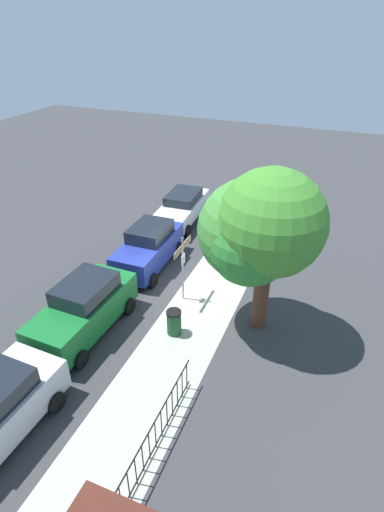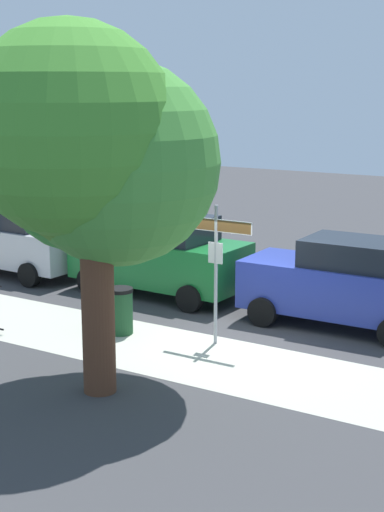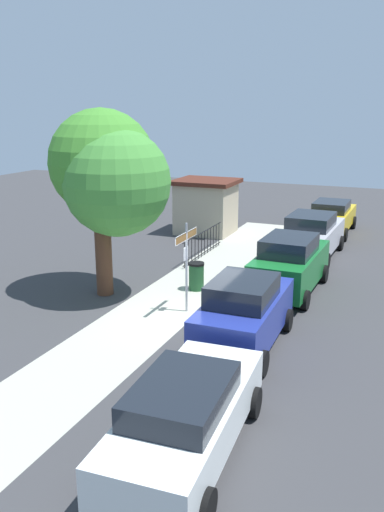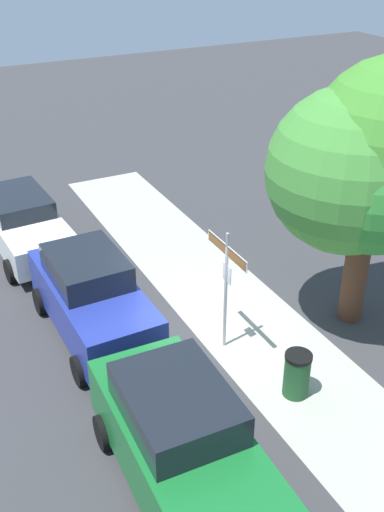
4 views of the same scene
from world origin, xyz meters
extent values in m
plane|color=#38383A|center=(0.00, 0.00, 0.00)|extent=(60.00, 60.00, 0.00)
cube|color=#ABAC9C|center=(2.00, 1.30, 0.00)|extent=(24.00, 2.60, 0.00)
cylinder|color=#9EA0A5|center=(0.50, 0.40, 1.41)|extent=(0.07, 0.07, 2.82)
cube|color=brown|center=(0.50, 0.40, 2.42)|extent=(1.54, 0.02, 0.22)
cube|color=white|center=(0.50, 0.40, 2.42)|extent=(1.57, 0.02, 0.25)
cube|color=silver|center=(0.50, 0.42, 1.87)|extent=(0.32, 0.02, 0.42)
cylinder|color=#533221|center=(0.90, 3.61, 1.39)|extent=(0.56, 0.56, 2.77)
sphere|color=#427F27|center=(1.23, 3.46, 3.66)|extent=(2.49, 2.49, 2.49)
sphere|color=#2F8331|center=(1.51, 3.21, 3.69)|extent=(2.78, 2.78, 2.78)
sphere|color=#438E37|center=(0.92, 3.00, 3.84)|extent=(3.48, 3.48, 3.48)
sphere|color=#418B2D|center=(1.26, 3.73, 4.41)|extent=(3.50, 3.50, 3.50)
cube|color=white|center=(-6.00, -2.44, 0.72)|extent=(4.79, 2.00, 0.80)
cube|color=black|center=(-6.28, -2.46, 1.35)|extent=(2.34, 1.65, 0.47)
cylinder|color=black|center=(-4.45, -1.49, 0.32)|extent=(0.65, 0.26, 0.64)
cylinder|color=black|center=(-4.36, -3.22, 0.32)|extent=(0.65, 0.26, 0.64)
cylinder|color=black|center=(-7.64, -1.67, 0.32)|extent=(0.65, 0.26, 0.64)
cylinder|color=black|center=(-7.55, -3.40, 0.32)|extent=(0.65, 0.26, 0.64)
cube|color=navy|center=(-1.20, -2.01, 0.84)|extent=(4.25, 1.80, 1.04)
cube|color=black|center=(-1.45, -2.02, 1.65)|extent=(2.05, 1.55, 0.57)
cylinder|color=black|center=(0.22, -1.13, 0.32)|extent=(0.64, 0.23, 0.64)
cylinder|color=black|center=(0.25, -2.84, 0.32)|extent=(0.64, 0.23, 0.64)
cylinder|color=black|center=(-2.65, -1.19, 0.32)|extent=(0.64, 0.23, 0.64)
cylinder|color=black|center=(-2.62, -2.90, 0.32)|extent=(0.64, 0.23, 0.64)
cube|color=#17692B|center=(3.60, -2.12, 0.86)|extent=(4.49, 1.92, 1.09)
cube|color=black|center=(3.33, -2.12, 1.70)|extent=(2.18, 1.64, 0.59)
cylinder|color=black|center=(5.14, -1.27, 0.32)|extent=(0.65, 0.24, 0.64)
cylinder|color=black|center=(5.09, -3.06, 0.32)|extent=(0.65, 0.24, 0.64)
cylinder|color=black|center=(2.11, -1.18, 0.32)|extent=(0.65, 0.24, 0.64)
cylinder|color=black|center=(2.06, -2.98, 0.32)|extent=(0.65, 0.24, 0.64)
cube|color=#B9BAC2|center=(8.40, -1.95, 0.82)|extent=(4.75, 2.08, 1.00)
cube|color=black|center=(8.12, -1.94, 1.60)|extent=(2.31, 1.77, 0.55)
cylinder|color=black|center=(10.03, -1.03, 0.32)|extent=(0.65, 0.24, 0.64)
cylinder|color=black|center=(9.96, -2.96, 0.32)|extent=(0.65, 0.24, 0.64)
cylinder|color=black|center=(6.84, -0.93, 0.32)|extent=(0.65, 0.24, 0.64)
cylinder|color=black|center=(6.77, -2.86, 0.32)|extent=(0.65, 0.24, 0.64)
cube|color=gold|center=(13.20, -2.04, 0.74)|extent=(4.47, 1.87, 0.85)
cube|color=black|center=(12.93, -2.04, 1.41)|extent=(2.16, 1.62, 0.49)
cylinder|color=black|center=(14.72, -1.16, 0.32)|extent=(0.64, 0.23, 0.64)
cylinder|color=black|center=(14.70, -2.97, 0.32)|extent=(0.64, 0.23, 0.64)
cylinder|color=black|center=(11.70, -1.12, 0.32)|extent=(0.64, 0.23, 0.64)
cylinder|color=black|center=(11.68, -2.92, 0.32)|extent=(0.64, 0.23, 0.64)
cylinder|color=black|center=(6.64, 2.30, 1.05)|extent=(4.26, 0.04, 0.04)
cylinder|color=black|center=(6.64, 2.30, 0.12)|extent=(4.26, 0.04, 0.04)
cylinder|color=black|center=(4.69, 2.30, 0.53)|extent=(0.03, 0.03, 1.05)
cylinder|color=black|center=(5.04, 2.30, 0.53)|extent=(0.03, 0.03, 1.05)
cylinder|color=black|center=(5.40, 2.30, 0.53)|extent=(0.03, 0.03, 1.05)
cylinder|color=black|center=(5.75, 2.30, 0.53)|extent=(0.03, 0.03, 1.05)
cylinder|color=black|center=(6.11, 2.30, 0.53)|extent=(0.03, 0.03, 1.05)
cylinder|color=black|center=(6.46, 2.30, 0.53)|extent=(0.03, 0.03, 1.05)
cylinder|color=black|center=(6.82, 2.30, 0.53)|extent=(0.03, 0.03, 1.05)
cylinder|color=black|center=(7.17, 2.30, 0.53)|extent=(0.03, 0.03, 1.05)
cylinder|color=black|center=(7.53, 2.30, 0.53)|extent=(0.03, 0.03, 1.05)
cylinder|color=black|center=(7.88, 2.30, 0.53)|extent=(0.03, 0.03, 1.05)
cylinder|color=black|center=(8.24, 2.30, 0.53)|extent=(0.03, 0.03, 1.05)
cylinder|color=black|center=(8.60, 2.30, 0.53)|extent=(0.03, 0.03, 1.05)
cube|color=tan|center=(10.77, 3.80, 1.25)|extent=(2.33, 2.64, 2.49)
cube|color=#4C2319|center=(10.77, 3.80, 2.59)|extent=(2.69, 3.00, 0.20)
cylinder|color=#1E4C28|center=(2.51, 0.90, 0.45)|extent=(0.52, 0.52, 0.90)
cylinder|color=black|center=(2.51, 0.90, 0.94)|extent=(0.55, 0.55, 0.08)
camera|label=1|loc=(12.58, 5.66, 10.04)|focal=28.34mm
camera|label=2|loc=(-7.01, 13.33, 5.10)|focal=54.56mm
camera|label=3|loc=(-13.83, -5.85, 6.18)|focal=37.50mm
camera|label=4|loc=(9.86, -5.16, 8.47)|focal=42.77mm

